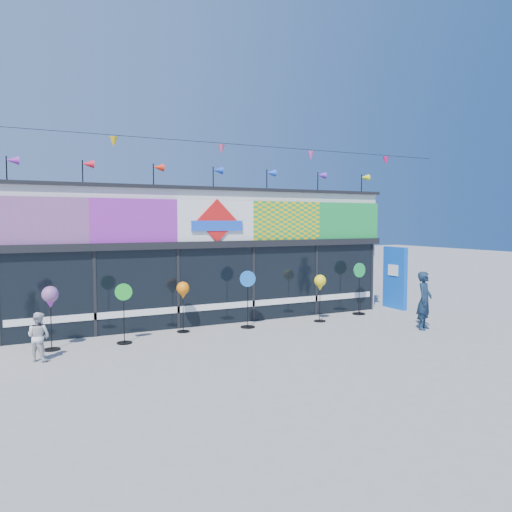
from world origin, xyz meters
TOP-DOWN VIEW (x-y plane):
  - ground at (0.00, 0.00)m, footprint 80.00×80.00m
  - kite_shop at (0.00, 5.94)m, footprint 16.00×5.70m
  - blue_sign at (6.68, 3.21)m, footprint 0.20×1.09m
  - spinner_0 at (-4.66, 2.41)m, footprint 0.39×0.39m
  - spinner_1 at (-2.96, 2.30)m, footprint 0.43×0.39m
  - spinner_2 at (-1.22, 2.89)m, footprint 0.36×0.36m
  - spinner_3 at (0.64, 2.62)m, footprint 0.46×0.42m
  - spinner_4 at (3.01, 2.42)m, footprint 0.37×0.37m
  - spinner_5 at (4.84, 2.85)m, footprint 0.48×0.44m
  - adult_man at (5.05, 0.17)m, footprint 0.72×0.64m
  - child at (-4.98, 1.55)m, footprint 0.60×0.57m

SIDE VIEW (x-z plane):
  - ground at x=0.00m, z-range 0.00..0.00m
  - child at x=-4.98m, z-range 0.00..1.09m
  - spinner_1 at x=-2.96m, z-range 0.04..1.57m
  - adult_man at x=5.05m, z-range 0.00..1.66m
  - spinner_3 at x=0.64m, z-range 0.05..1.70m
  - spinner_5 at x=4.84m, z-range 0.05..1.76m
  - blue_sign at x=6.68m, z-range 0.01..2.18m
  - spinner_2 at x=-1.22m, z-range 0.42..1.84m
  - spinner_4 at x=3.01m, z-range 0.44..1.89m
  - spinner_0 at x=-4.66m, z-range 0.46..2.01m
  - kite_shop at x=0.00m, z-range -0.61..4.70m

